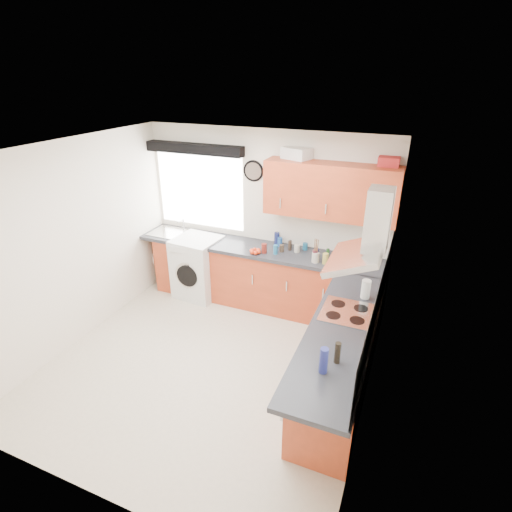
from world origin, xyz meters
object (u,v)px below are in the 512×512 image
at_px(extractor_hood, 367,238).
at_px(washing_machine, 198,267).
at_px(oven, 343,351).
at_px(upper_cabinets, 330,191).

bearing_deg(extractor_hood, washing_machine, 156.53).
height_order(oven, upper_cabinets, upper_cabinets).
bearing_deg(washing_machine, oven, -19.60).
distance_m(extractor_hood, washing_machine, 3.05).
distance_m(oven, upper_cabinets, 1.99).
xyz_separation_m(extractor_hood, upper_cabinets, (-0.65, 1.33, 0.03)).
distance_m(extractor_hood, upper_cabinets, 1.48).
height_order(oven, extractor_hood, extractor_hood).
bearing_deg(upper_cabinets, washing_machine, -173.19).
relative_size(extractor_hood, washing_machine, 0.84).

